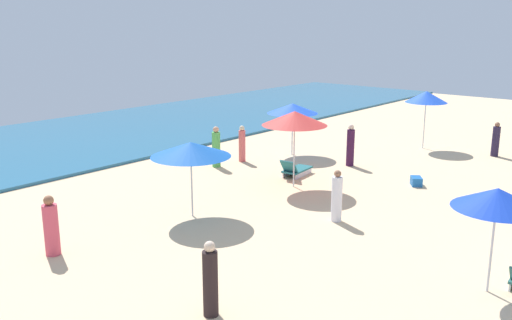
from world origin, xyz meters
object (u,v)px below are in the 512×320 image
(umbrella_3, at_px, (426,97))
(beachgoer_0, at_px, (337,197))
(umbrella_4, at_px, (191,149))
(beachgoer_5, at_px, (216,148))
(beachgoer_6, at_px, (496,140))
(lounge_chair_1_0, at_px, (296,170))
(cooler_box_0, at_px, (416,181))
(umbrella_2, at_px, (293,108))
(beachgoer_2, at_px, (350,146))
(beachgoer_7, at_px, (242,144))
(beachgoer_4, at_px, (210,281))
(beachgoer_1, at_px, (51,227))
(umbrella_1, at_px, (295,118))
(umbrella_5, at_px, (497,198))

(umbrella_3, relative_size, beachgoer_0, 1.71)
(umbrella_4, bearing_deg, beachgoer_0, -55.47)
(beachgoer_5, bearing_deg, beachgoer_6, 9.13)
(lounge_chair_1_0, bearing_deg, beachgoer_5, 9.42)
(beachgoer_6, height_order, cooler_box_0, beachgoer_6)
(umbrella_2, height_order, beachgoer_2, umbrella_2)
(beachgoer_2, bearing_deg, beachgoer_0, -178.37)
(beachgoer_0, bearing_deg, beachgoer_7, -162.99)
(beachgoer_7, height_order, cooler_box_0, beachgoer_7)
(lounge_chair_1_0, height_order, umbrella_3, umbrella_3)
(umbrella_2, distance_m, beachgoer_6, 8.92)
(beachgoer_4, bearing_deg, umbrella_3, 5.08)
(beachgoer_1, xyz_separation_m, beachgoer_6, (18.04, -5.00, -0.02))
(cooler_box_0, bearing_deg, umbrella_4, 117.56)
(umbrella_2, distance_m, cooler_box_0, 6.59)
(umbrella_2, bearing_deg, beachgoer_2, -90.77)
(umbrella_1, relative_size, cooler_box_0, 5.07)
(umbrella_2, bearing_deg, beachgoer_1, -171.36)
(umbrella_1, distance_m, umbrella_4, 4.48)
(umbrella_2, relative_size, beachgoer_2, 1.33)
(umbrella_1, xyz_separation_m, beachgoer_6, (9.38, -3.92, -1.76))
(umbrella_2, distance_m, beachgoer_4, 14.06)
(lounge_chair_1_0, distance_m, umbrella_3, 8.15)
(beachgoer_0, bearing_deg, beachgoer_2, 161.96)
(umbrella_2, bearing_deg, beachgoer_7, 159.90)
(umbrella_1, height_order, lounge_chair_1_0, umbrella_1)
(beachgoer_1, bearing_deg, umbrella_4, 35.46)
(beachgoer_7, bearing_deg, beachgoer_5, 128.76)
(beachgoer_5, xyz_separation_m, beachgoer_7, (1.33, -0.21, -0.05))
(beachgoer_5, relative_size, beachgoer_7, 1.08)
(beachgoer_0, height_order, beachgoer_6, beachgoer_0)
(beachgoer_0, relative_size, beachgoer_2, 0.90)
(beachgoer_1, relative_size, beachgoer_7, 1.02)
(umbrella_4, distance_m, cooler_box_0, 8.51)
(beachgoer_0, distance_m, beachgoer_5, 7.43)
(beachgoer_4, distance_m, beachgoer_5, 11.69)
(lounge_chair_1_0, relative_size, beachgoer_5, 0.95)
(umbrella_1, height_order, beachgoer_6, umbrella_1)
(umbrella_2, height_order, umbrella_4, umbrella_4)
(beachgoer_0, xyz_separation_m, beachgoer_4, (-6.20, -1.01, 0.02))
(umbrella_1, height_order, beachgoer_2, umbrella_1)
(lounge_chair_1_0, relative_size, beachgoer_6, 1.04)
(beachgoer_2, relative_size, beachgoer_4, 1.08)
(umbrella_5, distance_m, cooler_box_0, 8.30)
(beachgoer_2, height_order, beachgoer_5, beachgoer_2)
(umbrella_4, distance_m, umbrella_5, 8.44)
(umbrella_1, xyz_separation_m, beachgoer_1, (-8.66, 1.08, -1.74))
(beachgoer_1, distance_m, beachgoer_6, 18.72)
(umbrella_2, xyz_separation_m, beachgoer_5, (-3.66, 1.06, -1.28))
(umbrella_5, distance_m, beachgoer_4, 6.15)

